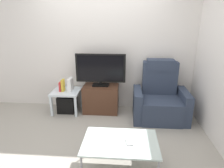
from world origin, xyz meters
name	(u,v)px	position (x,y,z in m)	size (l,w,h in m)	color
ground_plane	(93,133)	(0.00, 0.00, 0.00)	(6.40, 6.40, 0.00)	#9E998E
wall_back	(101,45)	(0.00, 1.13, 1.30)	(6.40, 0.06, 2.60)	silver
tv_stand	(101,98)	(0.02, 0.85, 0.27)	(0.69, 0.44, 0.54)	#4C2D1E
television	(101,69)	(0.02, 0.87, 0.87)	(0.96, 0.20, 0.63)	black
recliner_armchair	(160,99)	(1.16, 0.67, 0.37)	(0.98, 0.78, 1.08)	#2D384C
side_table	(67,94)	(-0.66, 0.79, 0.37)	(0.54, 0.54, 0.44)	silver
subwoofer_box	(67,103)	(-0.66, 0.79, 0.17)	(0.33, 0.33, 0.33)	black
book_leftmost	(61,86)	(-0.76, 0.77, 0.54)	(0.04, 0.13, 0.18)	red
book_middle	(63,85)	(-0.72, 0.77, 0.56)	(0.04, 0.13, 0.23)	gold
game_console	(70,84)	(-0.57, 0.80, 0.57)	(0.07, 0.20, 0.25)	white
coffee_table	(120,143)	(0.47, -0.76, 0.37)	(0.90, 0.60, 0.39)	#B2C6C1
cell_phone	(129,142)	(0.57, -0.77, 0.40)	(0.07, 0.15, 0.01)	#B7B7BC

